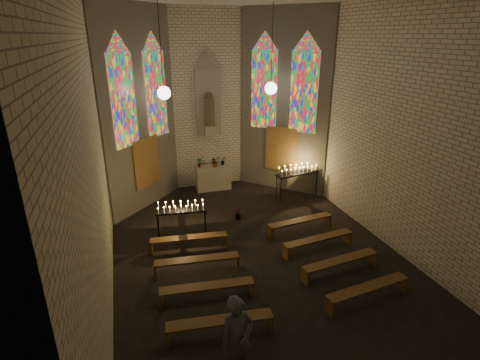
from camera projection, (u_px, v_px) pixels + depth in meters
name	position (u px, v px, depth m)	size (l,w,h in m)	color
floor	(259.00, 258.00, 10.75)	(12.00, 12.00, 0.00)	black
room	(226.00, 108.00, 12.39)	(8.22, 12.43, 7.00)	beige
altar	(213.00, 178.00, 15.41)	(1.40, 0.60, 1.00)	#ACA78C
flower_vase_left	(199.00, 163.00, 15.04)	(0.20, 0.13, 0.38)	#4C723F
flower_vase_center	(215.00, 161.00, 15.12)	(0.38, 0.33, 0.42)	#4C723F
flower_vase_right	(223.00, 161.00, 15.30)	(0.20, 0.16, 0.36)	#4C723F
aisle_flower_pot	(238.00, 214.00, 12.97)	(0.22, 0.22, 0.40)	#4C723F
votive_stand_left	(181.00, 208.00, 11.56)	(1.60, 0.57, 1.15)	black
votive_stand_right	(298.00, 171.00, 14.36)	(1.80, 0.66, 1.29)	black
pew_left_0	(189.00, 239.00, 11.06)	(2.27, 0.56, 0.43)	#533817
pew_right_0	(300.00, 222.00, 12.08)	(2.27, 0.56, 0.43)	#533817
pew_left_1	(197.00, 261.00, 9.99)	(2.27, 0.56, 0.43)	#533817
pew_right_1	(318.00, 240.00, 11.02)	(2.27, 0.56, 0.43)	#533817
pew_left_2	(207.00, 288.00, 8.93)	(2.27, 0.56, 0.43)	#533817
pew_right_2	(341.00, 262.00, 9.95)	(2.27, 0.56, 0.43)	#533817
pew_left_3	(220.00, 323.00, 7.86)	(2.27, 0.56, 0.43)	#533817
pew_right_3	(368.00, 289.00, 8.89)	(2.27, 0.56, 0.43)	#533817
visitor	(237.00, 339.00, 6.72)	(0.64, 0.42, 1.77)	#4E4D57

